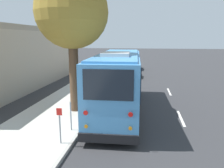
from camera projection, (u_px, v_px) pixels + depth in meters
ground_plane at (121, 108)px, 13.40m from camera, size 160.00×160.00×0.00m
sidewalk_slab at (66, 105)px, 13.89m from camera, size 80.00×3.92×0.15m
curb_strip at (98, 106)px, 13.60m from camera, size 80.00×0.14×0.15m
shuttle_bus at (119, 79)px, 12.64m from camera, size 9.64×2.90×3.55m
parked_sedan_tan at (130, 72)px, 24.00m from camera, size 4.45×1.77×1.31m
parked_sedan_navy at (133, 65)px, 29.70m from camera, size 4.67×1.93×1.33m
street_tree at (72, 8)px, 11.59m from camera, size 3.90×3.90×7.98m
sign_post_near at (60, 125)px, 8.52m from camera, size 0.06×0.22×1.45m
sign_post_far at (71, 116)px, 9.78m from camera, size 0.06×0.06×1.32m
lane_stripe_mid at (181, 118)px, 11.79m from camera, size 2.40×0.14×0.01m
lane_stripe_ahead at (169, 92)px, 17.59m from camera, size 2.40×0.14×0.01m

